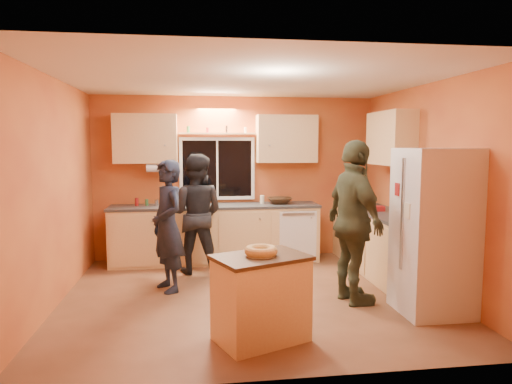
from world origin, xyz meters
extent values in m
plane|color=brown|center=(0.00, 0.00, 0.00)|extent=(4.50, 4.50, 0.00)
cube|color=orange|center=(0.00, 2.00, 1.30)|extent=(4.50, 0.04, 2.60)
cube|color=orange|center=(0.00, -2.00, 1.30)|extent=(4.50, 0.04, 2.60)
cube|color=orange|center=(-2.25, 0.00, 1.30)|extent=(0.04, 4.00, 2.60)
cube|color=orange|center=(2.25, 0.00, 1.30)|extent=(0.04, 4.00, 2.60)
cube|color=white|center=(0.00, 0.00, 2.60)|extent=(4.50, 4.00, 0.02)
cube|color=black|center=(-0.30, 1.99, 1.45)|extent=(1.10, 0.02, 0.90)
cube|color=white|center=(-0.30, 1.97, 1.45)|extent=(1.20, 0.04, 1.00)
cube|color=tan|center=(-1.40, 1.83, 1.92)|extent=(0.95, 0.33, 0.75)
cube|color=tan|center=(0.80, 1.83, 1.92)|extent=(0.95, 0.33, 0.75)
cube|color=tan|center=(2.08, 0.80, 1.92)|extent=(0.33, 1.00, 0.75)
cylinder|color=silver|center=(-1.25, 1.72, 1.48)|extent=(0.27, 0.12, 0.12)
cube|color=tan|center=(-0.35, 1.70, 0.43)|extent=(3.20, 0.60, 0.86)
cube|color=#282B2D|center=(-0.35, 1.70, 0.88)|extent=(3.24, 0.62, 0.04)
cube|color=tan|center=(1.95, 1.70, 0.43)|extent=(0.60, 0.60, 0.86)
cube|color=#282B2D|center=(1.95, 1.70, 0.88)|extent=(0.62, 0.62, 0.04)
cube|color=tan|center=(1.95, 0.50, 0.43)|extent=(0.60, 1.80, 0.86)
cube|color=#282B2D|center=(1.95, 0.50, 0.88)|extent=(0.62, 1.84, 0.04)
cube|color=silver|center=(1.89, -0.80, 0.90)|extent=(0.72, 0.70, 1.80)
cube|color=tan|center=(-0.07, -1.26, 0.39)|extent=(0.95, 0.80, 0.79)
cube|color=black|center=(-0.07, -1.26, 0.80)|extent=(0.99, 0.85, 0.04)
torus|color=tan|center=(-0.07, -1.26, 0.86)|extent=(0.31, 0.31, 0.09)
imported|color=black|center=(-1.01, 0.37, 0.83)|extent=(0.62, 0.71, 1.65)
imported|color=black|center=(-0.66, 1.15, 0.85)|extent=(0.96, 0.83, 1.70)
imported|color=#353823|center=(1.14, -0.38, 0.95)|extent=(0.63, 1.17, 1.89)
imported|color=black|center=(0.68, 1.73, 0.95)|extent=(0.41, 0.41, 0.10)
cylinder|color=beige|center=(-0.57, 1.72, 0.99)|extent=(0.14, 0.14, 0.17)
imported|color=gray|center=(1.98, -0.20, 1.06)|extent=(0.36, 0.34, 0.32)
cube|color=maroon|center=(1.91, 0.75, 0.94)|extent=(0.17, 0.13, 0.07)
camera|label=1|loc=(-0.69, -5.35, 1.84)|focal=32.00mm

